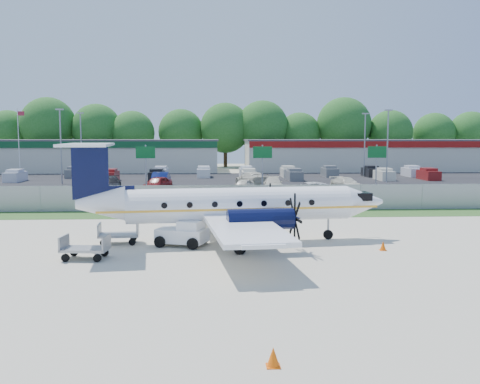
{
  "coord_description": "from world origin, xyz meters",
  "views": [
    {
      "loc": [
        -1.71,
        -27.58,
        5.83
      ],
      "look_at": [
        0.0,
        6.0,
        2.3
      ],
      "focal_mm": 40.0,
      "sensor_mm": 36.0,
      "label": 1
    }
  ],
  "objects_px": {
    "aircraft": "(233,205)",
    "pushback_tug": "(184,233)",
    "baggage_cart_far": "(85,248)",
    "baggage_cart_near": "(119,234)"
  },
  "relations": [
    {
      "from": "pushback_tug",
      "to": "baggage_cart_far",
      "type": "bearing_deg",
      "value": -147.43
    },
    {
      "from": "pushback_tug",
      "to": "baggage_cart_near",
      "type": "height_order",
      "value": "pushback_tug"
    },
    {
      "from": "aircraft",
      "to": "baggage_cart_near",
      "type": "distance_m",
      "value": 6.39
    },
    {
      "from": "aircraft",
      "to": "baggage_cart_far",
      "type": "xyz_separation_m",
      "value": [
        -7.14,
        -3.62,
        -1.58
      ]
    },
    {
      "from": "baggage_cart_near",
      "to": "baggage_cart_far",
      "type": "bearing_deg",
      "value": -104.62
    },
    {
      "from": "aircraft",
      "to": "pushback_tug",
      "type": "height_order",
      "value": "aircraft"
    },
    {
      "from": "baggage_cart_far",
      "to": "baggage_cart_near",
      "type": "bearing_deg",
      "value": 75.38
    },
    {
      "from": "aircraft",
      "to": "baggage_cart_near",
      "type": "xyz_separation_m",
      "value": [
        -6.19,
        0.01,
        -1.58
      ]
    },
    {
      "from": "baggage_cart_far",
      "to": "pushback_tug",
      "type": "bearing_deg",
      "value": 32.57
    },
    {
      "from": "pushback_tug",
      "to": "baggage_cart_near",
      "type": "relative_size",
      "value": 1.3
    }
  ]
}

